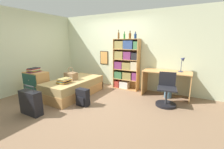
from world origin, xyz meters
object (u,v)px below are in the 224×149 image
Objects in this scene: handbag at (71,76)px; desk at (166,79)px; bottle_brown at (124,36)px; bottle_blue at (135,36)px; bookcase at (126,64)px; backpack at (83,97)px; desk_lamp at (183,61)px; desk_chair at (166,95)px; suitcase at (31,103)px; book_stack_on_bed at (64,81)px; magazine_pile_on_dresser at (34,70)px; bottle_clear at (130,36)px; waste_bin at (168,93)px; bottle_green at (119,35)px; dresser at (37,84)px; bed at (74,87)px.

desk is (2.57, 1.26, -0.06)m from handbag.
bottle_blue is at bearing -1.90° from bottle_brown.
bookcase reaches higher than backpack.
desk_lamp is 1.14m from desk_chair.
backpack is at bearing -150.29° from desk_chair.
bottle_brown is at bearing 179.32° from desk_lamp.
desk_chair is at bearing 37.68° from suitcase.
suitcase is at bearing -91.89° from book_stack_on_bed.
handbag is 0.22× the size of bookcase.
desk_chair is 2.16m from backpack.
magazine_pile_on_dresser is 3.12m from bottle_clear.
bottle_clear is 0.97× the size of waste_bin.
suitcase is 3.64m from waste_bin.
bottle_brown reaches higher than bookcase.
bottle_clear is (0.12, 0.00, 0.92)m from bookcase.
bottle_green is 0.21m from bottle_brown.
dresser is 3.72m from desk_chair.
waste_bin is (0.08, -0.06, -0.42)m from desk.
book_stack_on_bed is 0.81× the size of backpack.
bottle_green reaches higher than bottle_clear.
desk_chair is (2.56, 1.01, -0.30)m from book_stack_on_bed.
book_stack_on_bed is 1.04m from suitcase.
bottle_brown is 0.90× the size of waste_bin.
bed is 1.09m from dresser.
book_stack_on_bed is 0.48× the size of dresser.
desk_lamp is (2.04, -0.02, -0.74)m from bottle_green.
bed is at bearing 99.03° from book_stack_on_bed.
bottle_blue reaches higher than book_stack_on_bed.
magazine_pile_on_dresser is at bearing -137.07° from bottle_clear.
bottle_clear is 0.56× the size of desk_lamp.
bed is at bearing -137.33° from bottle_blue.
suitcase is 3.63m from desk.
suitcase is at bearing -113.64° from bottle_clear.
bottle_blue is at bearing -4.10° from bookcase.
bottle_clear is 2.21m from desk_chair.
backpack is at bearing -139.60° from desk_lamp.
desk_chair is 1.90× the size of backpack.
bottle_brown is at bearing 50.83° from handbag.
backpack is (0.82, -0.46, -0.39)m from handbag.
desk_lamp is at bearing 70.64° from desk_chair.
handbag is 1.47× the size of waste_bin.
backpack is (1.63, 0.15, -0.16)m from dresser.
handbag reaches higher than desk_chair.
desk is at bearing -4.35° from bottle_green.
waste_bin is at bearing -6.17° from bottle_green.
desk_lamp is (1.44, -0.01, -0.71)m from bottle_blue.
bottle_blue is (2.36, 1.99, 0.98)m from magazine_pile_on_dresser.
desk is (1.06, -0.12, -1.25)m from bottle_blue.
bottle_green reaches higher than desk_lamp.
magazine_pile_on_dresser is 2.85m from bottle_green.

